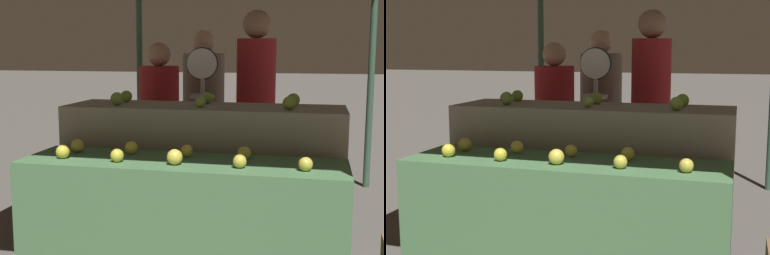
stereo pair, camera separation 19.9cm
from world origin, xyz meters
The scene contains 21 objects.
display_counter_front centered at (0.00, 0.00, 0.43)m, with size 1.87×0.55×0.85m, color #4C7A4C.
display_counter_back centered at (0.00, 0.60, 0.55)m, with size 1.87×0.55×1.11m, color gray.
apple_front_0 centered at (-0.70, -0.10, 0.89)m, with size 0.08×0.08×0.08m, color gold.
apple_front_1 centered at (-0.35, -0.12, 0.89)m, with size 0.08×0.08×0.08m, color gold.
apple_front_2 centered at (-0.01, -0.11, 0.90)m, with size 0.09×0.09×0.09m, color yellow.
apple_front_3 centered at (0.35, -0.11, 0.89)m, with size 0.07×0.07×0.07m, color gold.
apple_front_4 centered at (0.70, -0.10, 0.89)m, with size 0.08×0.08×0.08m, color gold.
apple_front_5 centered at (-0.70, 0.10, 0.89)m, with size 0.08×0.08×0.08m, color gold.
apple_front_6 centered at (-0.35, 0.12, 0.89)m, with size 0.08×0.08×0.08m, color yellow.
apple_front_7 centered at (0.00, 0.12, 0.89)m, with size 0.07×0.07×0.07m, color yellow.
apple_front_8 centered at (0.35, 0.11, 0.89)m, with size 0.08×0.08×0.08m, color gold.
apple_back_0 centered at (-0.58, 0.49, 1.15)m, with size 0.09×0.09×0.09m, color #7AA338.
apple_back_1 centered at (0.00, 0.50, 1.14)m, with size 0.07×0.07×0.07m, color #8EB247.
apple_back_2 centered at (0.58, 0.49, 1.15)m, with size 0.09×0.09×0.09m, color #84AD3D.
apple_back_3 centered at (-0.60, 0.71, 1.15)m, with size 0.08×0.08×0.08m, color #7AA338.
apple_back_4 centered at (0.00, 0.71, 1.15)m, with size 0.08×0.08×0.08m, color #7AA338.
apple_back_5 centered at (0.59, 0.70, 1.15)m, with size 0.09×0.09×0.09m, color #84AD3D.
produce_scale centered at (-0.15, 1.25, 1.08)m, with size 0.26×0.20×1.50m.
person_vendor_at_scale centered at (-0.59, 1.52, 0.89)m, with size 0.36×0.36×1.54m.
person_customer_left centered at (-0.32, 2.09, 0.95)m, with size 0.44×0.44×1.66m.
person_customer_right centered at (0.23, 1.62, 1.06)m, with size 0.44×0.44×1.81m.
Camera 2 is at (0.95, -2.87, 1.49)m, focal length 50.00 mm.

